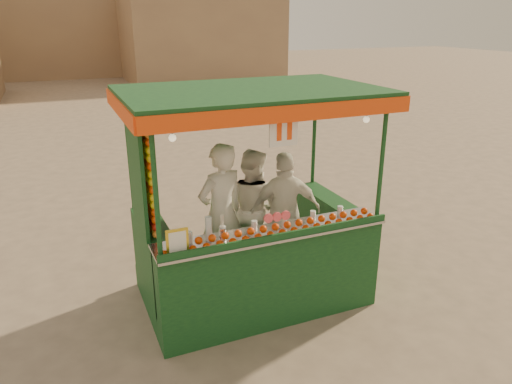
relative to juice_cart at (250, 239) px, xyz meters
name	(u,v)px	position (x,y,z in m)	size (l,w,h in m)	color
ground	(224,294)	(-0.28, 0.27, -0.92)	(90.00, 90.00, 0.00)	brown
building_right	(200,36)	(6.72, 24.27, 1.58)	(9.00, 6.00, 5.00)	#967755
building_center	(37,19)	(-2.28, 30.27, 2.58)	(14.00, 7.00, 7.00)	#967755
juice_cart	(250,239)	(0.00, 0.00, 0.00)	(3.14, 2.03, 2.85)	#0F371A
vendor_left	(221,213)	(-0.31, 0.20, 0.34)	(0.78, 0.62, 1.86)	white
vendor_middle	(252,207)	(0.22, 0.46, 0.25)	(0.99, 1.03, 1.67)	white
vendor_right	(285,212)	(0.58, 0.13, 0.25)	(1.05, 0.64, 1.67)	silver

